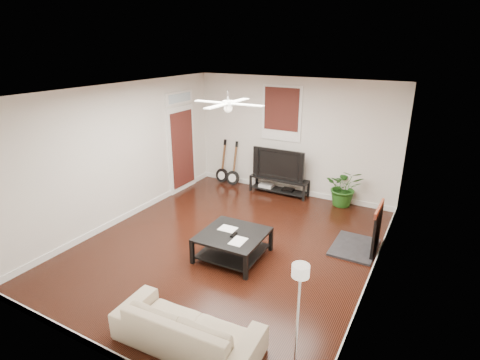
{
  "coord_description": "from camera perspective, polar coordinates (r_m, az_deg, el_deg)",
  "views": [
    {
      "loc": [
        3.15,
        -5.31,
        3.53
      ],
      "look_at": [
        0.0,
        0.4,
        1.15
      ],
      "focal_mm": 28.33,
      "sensor_mm": 36.0,
      "label": 1
    }
  ],
  "objects": [
    {
      "name": "tv",
      "position": [
        9.2,
        6.07,
        2.54
      ],
      "size": [
        1.3,
        0.17,
        0.75
      ],
      "primitive_type": "imported",
      "color": "black",
      "rests_on": "tv_stand"
    },
    {
      "name": "room",
      "position": [
        6.53,
        -1.7,
        1.01
      ],
      "size": [
        5.01,
        6.01,
        2.81
      ],
      "color": "black",
      "rests_on": "ground"
    },
    {
      "name": "ceiling_fan",
      "position": [
        6.24,
        -1.81,
        11.48
      ],
      "size": [
        1.24,
        1.24,
        0.32
      ],
      "primitive_type": null,
      "color": "white",
      "rests_on": "ceiling"
    },
    {
      "name": "brick_accent",
      "position": [
        6.69,
        21.65,
        0.03
      ],
      "size": [
        0.02,
        2.2,
        2.8
      ],
      "primitive_type": "cube",
      "color": "#B4513A",
      "rests_on": "floor"
    },
    {
      "name": "tv_stand",
      "position": [
        9.37,
        5.89,
        -0.86
      ],
      "size": [
        1.45,
        0.39,
        0.41
      ],
      "primitive_type": "cube",
      "color": "black",
      "rests_on": "floor"
    },
    {
      "name": "fireplace",
      "position": [
        7.08,
        18.38,
        -6.75
      ],
      "size": [
        0.8,
        1.1,
        0.92
      ],
      "primitive_type": "cube",
      "color": "black",
      "rests_on": "floor"
    },
    {
      "name": "window_back",
      "position": [
        9.11,
        6.27,
        9.94
      ],
      "size": [
        1.0,
        0.06,
        1.3
      ],
      "primitive_type": "cube",
      "color": "#3A150F",
      "rests_on": "wall_back"
    },
    {
      "name": "door_left",
      "position": [
        9.41,
        -8.77,
        5.79
      ],
      "size": [
        0.08,
        1.0,
        2.5
      ],
      "primitive_type": "cube",
      "color": "white",
      "rests_on": "wall_left"
    },
    {
      "name": "guitar_left",
      "position": [
        9.93,
        -2.77,
        2.75
      ],
      "size": [
        0.38,
        0.28,
        1.17
      ],
      "primitive_type": null,
      "rotation": [
        0.0,
        0.0,
        -0.06
      ],
      "color": "black",
      "rests_on": "floor"
    },
    {
      "name": "potted_plant",
      "position": [
        8.87,
        15.47,
        -1.02
      ],
      "size": [
        0.95,
        0.87,
        0.9
      ],
      "primitive_type": "imported",
      "rotation": [
        0.0,
        0.0,
        0.23
      ],
      "color": "#205518",
      "rests_on": "floor"
    },
    {
      "name": "guitar_right",
      "position": [
        9.73,
        -1.1,
        2.42
      ],
      "size": [
        0.37,
        0.27,
        1.17
      ],
      "primitive_type": null,
      "rotation": [
        0.0,
        0.0,
        0.05
      ],
      "color": "black",
      "rests_on": "floor"
    },
    {
      "name": "coffee_table",
      "position": [
        6.65,
        -1.1,
        -9.76
      ],
      "size": [
        1.1,
        1.1,
        0.45
      ],
      "primitive_type": "cube",
      "rotation": [
        0.0,
        0.0,
        0.03
      ],
      "color": "black",
      "rests_on": "floor"
    },
    {
      "name": "sofa",
      "position": [
        4.98,
        -7.92,
        -21.04
      ],
      "size": [
        1.88,
        0.82,
        0.54
      ],
      "primitive_type": "imported",
      "rotation": [
        0.0,
        0.0,
        3.19
      ],
      "color": "#C5B294",
      "rests_on": "floor"
    },
    {
      "name": "floor_lamp",
      "position": [
        4.23,
        8.58,
        -21.11
      ],
      "size": [
        0.26,
        0.26,
        1.51
      ],
      "primitive_type": null,
      "rotation": [
        0.0,
        0.0,
        0.05
      ],
      "color": "silver",
      "rests_on": "floor"
    }
  ]
}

